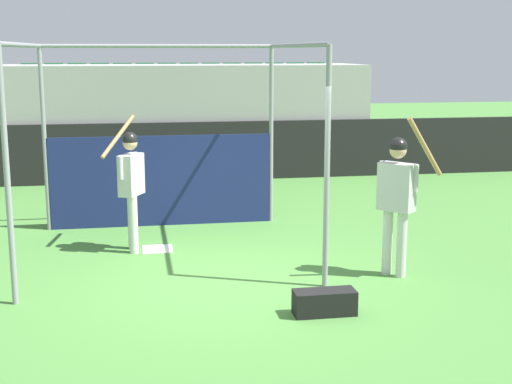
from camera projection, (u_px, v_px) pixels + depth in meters
The scene contains 8 objects.
ground_plane at pixel (230, 283), 9.08m from camera, with size 60.00×60.00×0.00m, color #477F38.
outfield_wall at pixel (186, 152), 16.11m from camera, with size 24.00×0.12×1.34m.
bleacher_section at pixel (182, 118), 17.21m from camera, with size 8.70×2.40×2.62m.
batting_cage at pixel (163, 156), 11.32m from camera, with size 3.81×3.66×3.02m.
home_plate at pixel (158, 249), 10.63m from camera, with size 0.44×0.44×0.02m.
player_batter at pixel (131, 179), 10.37m from camera, with size 0.64×0.97×1.96m.
player_waiting at pixel (397, 192), 9.19m from camera, with size 0.75×0.65×2.13m.
equipment_bag at pixel (324, 302), 8.00m from camera, with size 0.70×0.28×0.28m.
Camera 1 is at (-1.14, -8.61, 2.92)m, focal length 50.00 mm.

